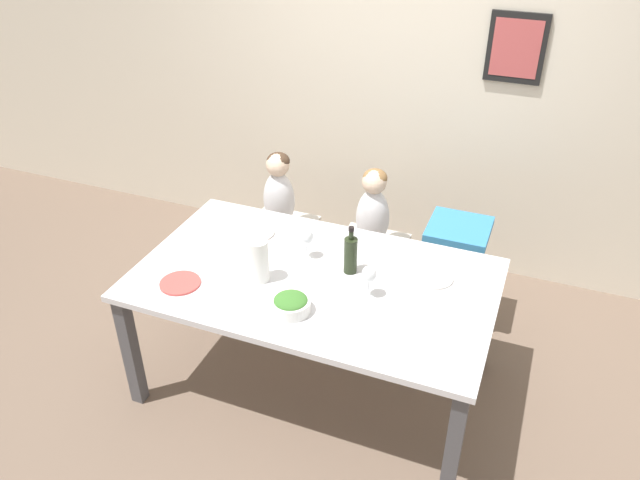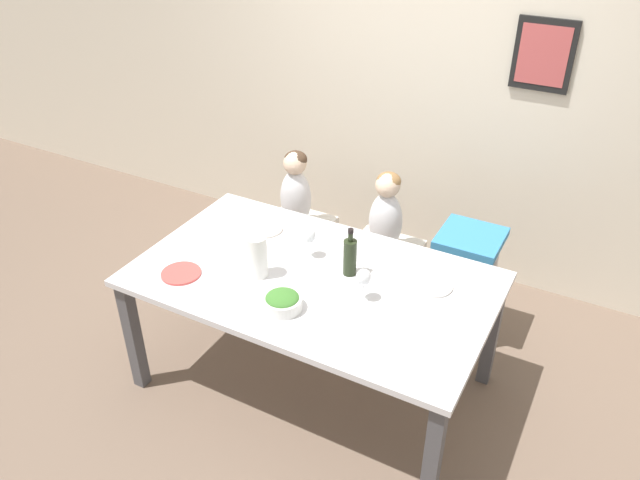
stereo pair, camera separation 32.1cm
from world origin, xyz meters
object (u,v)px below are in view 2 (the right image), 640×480
(dinner_plate_back_left, at_px, (265,229))
(dinner_plate_back_right, at_px, (432,285))
(chair_far_left, at_px, (297,232))
(paper_towel_roll, at_px, (257,256))
(person_child_left, at_px, (296,188))
(wine_glass_far, at_px, (309,236))
(person_child_center, at_px, (386,211))
(chair_far_center, at_px, (383,257))
(dinner_plate_front_left, at_px, (181,273))
(salad_bowl_large, at_px, (282,301))
(wine_glass_near, at_px, (363,278))
(wine_bottle, at_px, (350,256))
(chair_right_highchair, at_px, (468,256))

(dinner_plate_back_left, bearing_deg, dinner_plate_back_right, -3.45)
(chair_far_left, bearing_deg, paper_towel_roll, -70.76)
(person_child_left, bearing_deg, dinner_plate_back_right, -27.97)
(wine_glass_far, bearing_deg, paper_towel_roll, -117.68)
(person_child_center, height_order, dinner_plate_back_right, person_child_center)
(chair_far_center, bearing_deg, dinner_plate_front_left, -120.57)
(salad_bowl_large, bearing_deg, wine_glass_near, 38.85)
(wine_bottle, relative_size, paper_towel_roll, 1.16)
(person_child_left, height_order, dinner_plate_back_right, person_child_left)
(dinner_plate_front_left, bearing_deg, chair_far_left, 88.64)
(dinner_plate_front_left, bearing_deg, chair_right_highchair, 43.21)
(wine_bottle, distance_m, dinner_plate_back_left, 0.66)
(person_child_left, bearing_deg, dinner_plate_back_left, -78.21)
(chair_far_center, height_order, wine_glass_far, wine_glass_far)
(wine_bottle, height_order, dinner_plate_back_right, wine_bottle)
(person_child_left, bearing_deg, wine_glass_far, -54.68)
(person_child_center, relative_size, wine_glass_far, 3.02)
(chair_far_center, xyz_separation_m, chair_right_highchair, (0.54, 0.00, 0.18))
(wine_glass_far, xyz_separation_m, salad_bowl_large, (0.11, -0.46, -0.09))
(chair_right_highchair, xyz_separation_m, wine_glass_near, (-0.29, -0.88, 0.30))
(wine_glass_near, bearing_deg, chair_far_center, 105.85)
(chair_far_center, height_order, dinner_plate_front_left, dinner_plate_front_left)
(person_child_center, distance_m, dinner_plate_back_left, 0.77)
(dinner_plate_back_right, bearing_deg, person_child_left, 152.03)
(wine_bottle, distance_m, wine_glass_far, 0.27)
(chair_far_center, relative_size, paper_towel_roll, 1.99)
(person_child_center, relative_size, dinner_plate_front_left, 2.54)
(wine_bottle, height_order, dinner_plate_front_left, wine_bottle)
(person_child_left, bearing_deg, wine_glass_near, -44.48)
(chair_right_highchair, xyz_separation_m, dinner_plate_back_right, (-0.02, -0.62, 0.18))
(chair_far_left, relative_size, person_child_left, 0.88)
(person_child_left, height_order, wine_bottle, wine_bottle)
(chair_far_center, distance_m, dinner_plate_back_left, 0.85)
(wine_glass_near, height_order, dinner_plate_back_left, wine_glass_near)
(person_child_left, xyz_separation_m, wine_bottle, (0.75, -0.72, 0.12))
(salad_bowl_large, height_order, dinner_plate_front_left, salad_bowl_large)
(chair_far_left, height_order, wine_glass_far, wine_glass_far)
(chair_far_center, height_order, wine_glass_near, wine_glass_near)
(dinner_plate_front_left, bearing_deg, wine_glass_far, 42.63)
(chair_right_highchair, xyz_separation_m, person_child_left, (-1.19, 0.00, 0.16))
(person_child_center, relative_size, wine_bottle, 1.95)
(chair_right_highchair, bearing_deg, dinner_plate_back_right, -92.14)
(chair_far_left, distance_m, wine_bottle, 1.13)
(person_child_center, bearing_deg, dinner_plate_front_left, -120.55)
(chair_right_highchair, xyz_separation_m, dinner_plate_back_left, (-1.07, -0.56, 0.18))
(chair_right_highchair, xyz_separation_m, person_child_center, (-0.54, 0.00, 0.16))
(chair_far_left, distance_m, wine_glass_far, 0.96)
(wine_glass_near, distance_m, dinner_plate_front_left, 0.97)
(chair_far_left, relative_size, chair_right_highchair, 0.64)
(chair_right_highchair, height_order, wine_glass_far, wine_glass_far)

